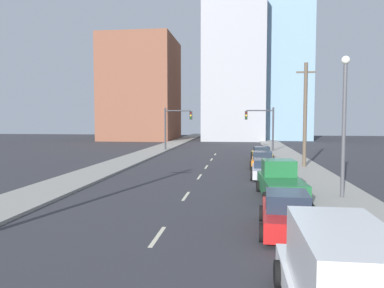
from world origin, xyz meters
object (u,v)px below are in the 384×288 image
at_px(sedan_silver, 265,169).
at_px(utility_pole_right_mid, 305,115).
at_px(box_truck_white, 342,283).
at_px(sedan_yellow, 262,154).
at_px(sedan_red, 287,214).
at_px(pickup_truck_green, 280,183).
at_px(traffic_signal_right, 265,123).
at_px(traffic_signal_left, 173,123).
at_px(sedan_orange, 263,160).
at_px(street_lamp, 344,116).

bearing_deg(sedan_silver, utility_pole_right_mid, 58.55).
height_order(box_truck_white, sedan_yellow, box_truck_white).
xyz_separation_m(sedan_red, sedan_yellow, (0.47, 24.91, -0.04)).
bearing_deg(pickup_truck_green, sedan_red, -97.02).
bearing_deg(sedan_silver, traffic_signal_right, 88.17).
xyz_separation_m(traffic_signal_left, sedan_red, (10.64, -34.94, -3.02)).
height_order(sedan_orange, sedan_yellow, sedan_orange).
distance_m(pickup_truck_green, sedan_orange, 12.38).
height_order(sedan_red, sedan_orange, sedan_red).
bearing_deg(utility_pole_right_mid, sedan_silver, -123.14).
bearing_deg(sedan_orange, pickup_truck_green, -85.76).
bearing_deg(traffic_signal_right, box_truck_white, -91.55).
bearing_deg(sedan_yellow, sedan_orange, -94.33).
bearing_deg(sedan_orange, box_truck_white, -86.71).
bearing_deg(sedan_red, utility_pole_right_mid, 81.83).
xyz_separation_m(traffic_signal_right, sedan_yellow, (-0.91, -10.03, -3.05)).
bearing_deg(sedan_silver, sedan_orange, 90.05).
distance_m(utility_pole_right_mid, street_lamp, 12.83).
bearing_deg(sedan_yellow, utility_pole_right_mid, -63.41).
xyz_separation_m(box_truck_white, sedan_silver, (-0.21, 19.90, -0.40)).
bearing_deg(sedan_silver, street_lamp, -62.03).
bearing_deg(utility_pole_right_mid, sedan_orange, -179.36).
xyz_separation_m(pickup_truck_green, sedan_orange, (-0.23, 12.38, -0.14)).
bearing_deg(street_lamp, utility_pole_right_mid, 89.21).
distance_m(utility_pole_right_mid, sedan_red, 19.62).
xyz_separation_m(street_lamp, sedan_yellow, (-3.11, 18.89, -3.75)).
height_order(pickup_truck_green, sedan_orange, pickup_truck_green).
distance_m(utility_pole_right_mid, sedan_silver, 7.89).
bearing_deg(pickup_truck_green, street_lamp, -10.69).
height_order(traffic_signal_left, sedan_red, traffic_signal_left).
height_order(traffic_signal_right, utility_pole_right_mid, utility_pole_right_mid).
distance_m(traffic_signal_right, sedan_yellow, 10.53).
xyz_separation_m(utility_pole_right_mid, box_truck_white, (-3.50, -25.58, -3.63)).
distance_m(traffic_signal_right, utility_pole_right_mid, 16.29).
distance_m(traffic_signal_left, sedan_yellow, 15.27).
distance_m(box_truck_white, sedan_yellow, 31.65).
relative_size(utility_pole_right_mid, sedan_yellow, 1.93).
distance_m(utility_pole_right_mid, sedan_orange, 5.34).
xyz_separation_m(traffic_signal_left, box_truck_white, (10.89, -41.68, -2.68)).
relative_size(traffic_signal_left, sedan_silver, 1.24).
bearing_deg(sedan_yellow, pickup_truck_green, -91.99).
bearing_deg(traffic_signal_right, street_lamp, -85.66).
relative_size(traffic_signal_right, sedan_orange, 1.28).
height_order(traffic_signal_right, pickup_truck_green, traffic_signal_right).
distance_m(traffic_signal_right, sedan_red, 35.10).
height_order(box_truck_white, pickup_truck_green, box_truck_white).
relative_size(box_truck_white, sedan_red, 1.31).
bearing_deg(traffic_signal_left, pickup_truck_green, -68.78).
distance_m(utility_pole_right_mid, box_truck_white, 26.08).
relative_size(street_lamp, pickup_truck_green, 1.38).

